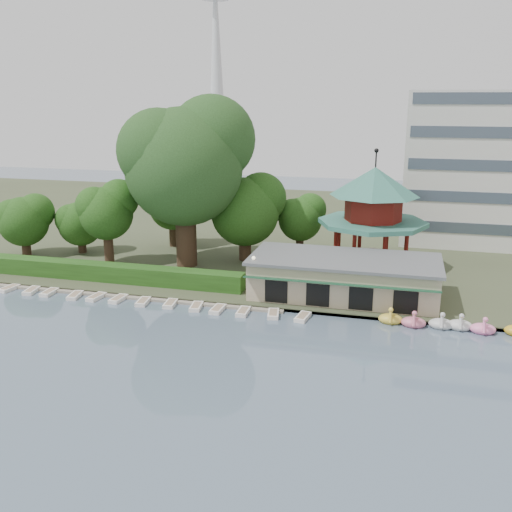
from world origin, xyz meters
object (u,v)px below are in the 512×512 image
(boathouse, at_px, (344,277))
(pavilion, at_px, (373,208))
(big_tree, at_px, (186,158))
(dock, at_px, (121,295))

(boathouse, xyz_separation_m, pavilion, (2.00, 10.03, 5.11))
(boathouse, distance_m, big_tree, 22.46)
(dock, xyz_separation_m, big_tree, (3.18, 11.02, 12.80))
(pavilion, distance_m, big_tree, 21.85)
(dock, xyz_separation_m, boathouse, (22.00, 4.77, 2.25))
(dock, height_order, pavilion, pavilion)
(pavilion, xyz_separation_m, big_tree, (-20.82, -3.78, 5.44))
(boathouse, xyz_separation_m, big_tree, (-18.82, 6.24, 10.55))
(pavilion, bearing_deg, big_tree, -169.70)
(boathouse, bearing_deg, pavilion, 78.72)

